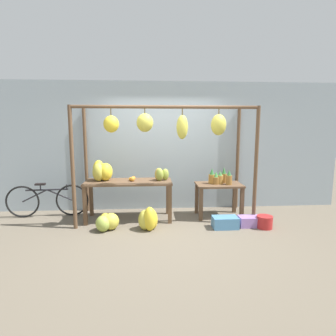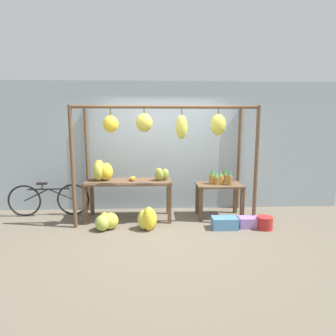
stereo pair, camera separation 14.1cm
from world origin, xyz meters
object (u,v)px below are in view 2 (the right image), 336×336
(papaya_pile, at_px, (161,175))
(fruit_crate_white, at_px, (225,223))
(banana_pile_on_table, at_px, (102,171))
(banana_pile_ground_left, at_px, (106,222))
(pineapple_cluster, at_px, (220,178))
(banana_pile_ground_right, at_px, (148,219))
(parked_bicycle, at_px, (49,199))
(blue_bucket, at_px, (265,223))
(fruit_crate_purple, at_px, (250,222))
(orange_pile, at_px, (132,179))

(papaya_pile, bearing_deg, fruit_crate_white, -28.39)
(fruit_crate_white, bearing_deg, banana_pile_on_table, 163.47)
(banana_pile_on_table, distance_m, banana_pile_ground_left, 1.06)
(pineapple_cluster, height_order, banana_pile_ground_left, pineapple_cluster)
(banana_pile_ground_right, relative_size, fruit_crate_white, 0.95)
(banana_pile_ground_right, xyz_separation_m, parked_bicycle, (-2.08, 0.88, 0.15))
(blue_bucket, relative_size, fruit_crate_purple, 0.69)
(parked_bicycle, xyz_separation_m, fruit_crate_purple, (3.95, -0.85, -0.25))
(fruit_crate_purple, bearing_deg, papaya_pile, 160.68)
(banana_pile_on_table, bearing_deg, blue_bucket, -13.71)
(pineapple_cluster, distance_m, papaya_pile, 1.21)
(banana_pile_ground_right, distance_m, papaya_pile, 0.96)
(banana_pile_ground_right, bearing_deg, orange_pile, 118.38)
(banana_pile_on_table, distance_m, parked_bicycle, 1.32)
(pineapple_cluster, xyz_separation_m, banana_pile_ground_right, (-1.44, -0.65, -0.62))
(orange_pile, height_order, papaya_pile, papaya_pile)
(blue_bucket, bearing_deg, pineapple_cluster, 132.80)
(orange_pile, bearing_deg, banana_pile_ground_right, -61.62)
(blue_bucket, xyz_separation_m, fruit_crate_purple, (-0.24, 0.10, -0.02))
(orange_pile, relative_size, fruit_crate_white, 0.43)
(blue_bucket, height_order, parked_bicycle, parked_bicycle)
(fruit_crate_white, distance_m, papaya_pile, 1.54)
(banana_pile_on_table, distance_m, fruit_crate_white, 2.58)
(banana_pile_ground_left, height_order, fruit_crate_purple, banana_pile_ground_left)
(banana_pile_on_table, height_order, fruit_crate_purple, banana_pile_on_table)
(banana_pile_on_table, bearing_deg, fruit_crate_purple, -12.83)
(banana_pile_ground_left, distance_m, parked_bicycle, 1.59)
(banana_pile_ground_right, height_order, blue_bucket, banana_pile_ground_right)
(papaya_pile, bearing_deg, blue_bucket, -19.86)
(orange_pile, bearing_deg, banana_pile_on_table, 172.82)
(pineapple_cluster, distance_m, banana_pile_ground_right, 1.70)
(banana_pile_on_table, bearing_deg, banana_pile_ground_left, -74.93)
(pineapple_cluster, distance_m, fruit_crate_purple, 1.04)
(banana_pile_ground_right, height_order, fruit_crate_white, banana_pile_ground_right)
(banana_pile_on_table, relative_size, pineapple_cluster, 1.05)
(banana_pile_on_table, xyz_separation_m, pineapple_cluster, (2.38, -0.02, -0.16))
(blue_bucket, distance_m, fruit_crate_purple, 0.26)
(fruit_crate_purple, bearing_deg, banana_pile_on_table, 167.17)
(parked_bicycle, bearing_deg, pineapple_cluster, -3.64)
(pineapple_cluster, xyz_separation_m, papaya_pile, (-1.21, -0.05, 0.09))
(pineapple_cluster, bearing_deg, orange_pile, -178.03)
(pineapple_cluster, relative_size, parked_bicycle, 0.28)
(pineapple_cluster, distance_m, fruit_crate_white, 0.98)
(orange_pile, xyz_separation_m, papaya_pile, (0.56, 0.01, 0.08))
(orange_pile, bearing_deg, fruit_crate_purple, -14.36)
(banana_pile_on_table, bearing_deg, orange_pile, -7.18)
(banana_pile_ground_right, relative_size, blue_bucket, 1.53)
(banana_pile_ground_left, height_order, banana_pile_ground_right, banana_pile_ground_right)
(papaya_pile, bearing_deg, banana_pile_on_table, 176.81)
(banana_pile_on_table, height_order, blue_bucket, banana_pile_on_table)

